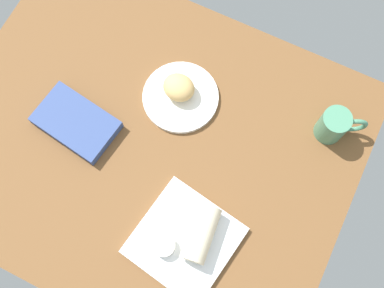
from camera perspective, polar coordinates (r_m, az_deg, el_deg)
name	(u,v)px	position (r cm, az deg, el deg)	size (l,w,h in cm)	color
dining_table	(149,146)	(131.01, -5.18, -0.22)	(110.00, 90.00, 4.00)	brown
round_plate	(181,97)	(132.49, -1.38, 5.63)	(21.09, 21.09, 1.40)	white
scone_pastry	(179,87)	(129.73, -1.59, 6.78)	(8.87, 7.73, 5.77)	#DDB36C
square_plate	(185,240)	(122.65, -0.90, -11.45)	(23.64, 23.64, 1.60)	white
sauce_cup	(164,246)	(120.49, -3.39, -12.06)	(5.60, 5.60, 2.62)	silver
breakfast_wrap	(201,234)	(118.85, 1.08, -10.67)	(6.31, 6.31, 13.98)	beige
book_stack	(76,123)	(132.51, -13.70, 2.51)	(23.28, 16.51, 3.26)	#33477F
coffee_mug	(335,125)	(130.19, 16.70, 2.17)	(12.30, 8.31, 10.19)	#4C8C6B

